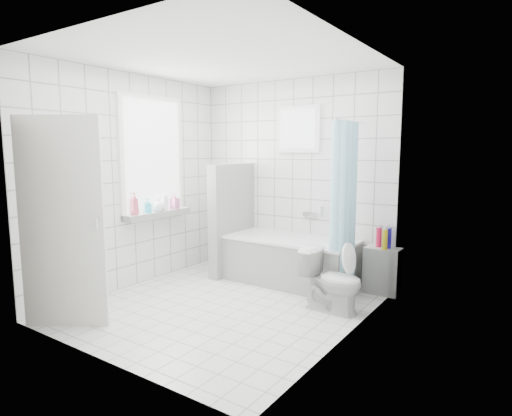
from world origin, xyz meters
The scene contains 19 objects.
ground centered at (0.00, 0.00, 0.00)m, with size 3.00×3.00×0.00m, color white.
ceiling centered at (0.00, 0.00, 2.60)m, with size 3.00×3.00×0.00m, color white.
wall_back centered at (0.00, 1.50, 1.30)m, with size 2.80×0.02×2.60m, color white.
wall_front centered at (0.00, -1.50, 1.30)m, with size 2.80×0.02×2.60m, color white.
wall_left centered at (-1.40, 0.00, 1.30)m, with size 0.02×3.00×2.60m, color white.
wall_right centered at (1.40, 0.00, 1.30)m, with size 0.02×3.00×2.60m, color white.
window_left centered at (-1.35, 0.30, 1.60)m, with size 0.01×0.90×1.40m, color white.
window_back centered at (0.10, 1.46, 1.95)m, with size 0.50×0.01×0.50m, color white.
window_sill centered at (-1.31, 0.30, 0.86)m, with size 0.18×1.02×0.08m, color white.
door centered at (-0.92, -1.26, 1.00)m, with size 0.04×0.80×2.00m, color silver.
bathtub centered at (0.19, 1.12, 0.29)m, with size 1.64×0.77×0.58m.
partition_wall centered at (-0.69, 1.07, 0.75)m, with size 0.15×0.85×1.50m, color white.
tiled_ledge centered at (1.29, 1.38, 0.28)m, with size 0.40×0.24×0.55m, color white.
toilet centered at (1.03, 0.53, 0.33)m, with size 0.37×0.64×0.65m, color white.
curtain_rod centered at (0.95, 1.10, 2.00)m, with size 0.02×0.02×0.80m, color silver.
shower_curtain centered at (0.95, 0.97, 1.10)m, with size 0.14×0.48×1.78m, color #53CAF5, non-canonical shape.
tub_faucet centered at (0.29, 1.46, 0.85)m, with size 0.18×0.06×0.06m, color silver.
sill_bottles centered at (-1.30, 0.27, 1.01)m, with size 0.20×0.79×0.27m.
ledge_bottles centered at (1.30, 1.36, 0.67)m, with size 0.18×0.17×0.24m.
Camera 1 is at (2.80, -3.50, 1.68)m, focal length 30.00 mm.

